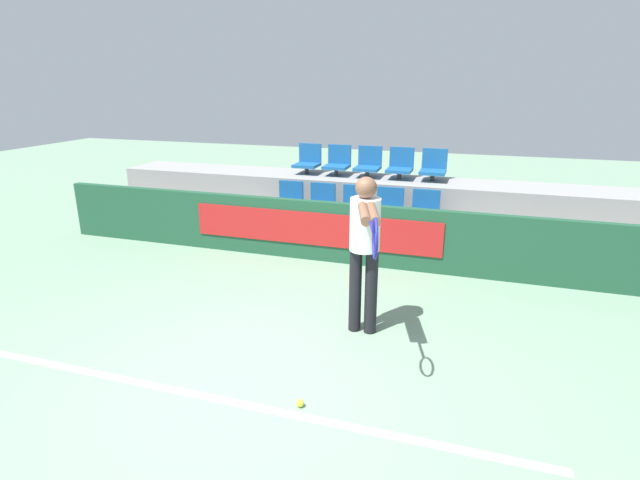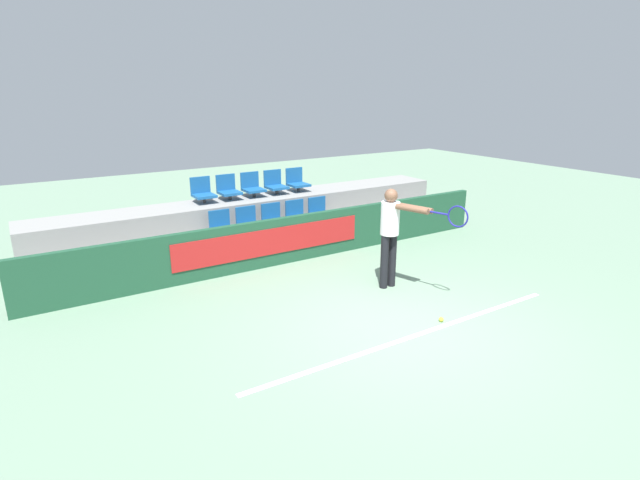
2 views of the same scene
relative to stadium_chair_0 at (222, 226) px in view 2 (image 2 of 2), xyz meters
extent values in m
plane|color=gray|center=(1.08, -3.85, -0.70)|extent=(30.00, 30.00, 0.00)
cube|color=white|center=(1.08, -4.16, -0.69)|extent=(5.18, 0.08, 0.01)
cube|color=#1E4C33|center=(1.08, -0.68, -0.25)|extent=(9.27, 0.12, 0.88)
cube|color=red|center=(0.65, -0.75, -0.21)|extent=(3.70, 0.02, 0.49)
cube|color=gray|center=(1.08, -0.12, -0.45)|extent=(8.87, 0.96, 0.48)
cube|color=gray|center=(1.08, 0.84, -0.21)|extent=(8.87, 0.96, 0.97)
cylinder|color=#333333|center=(0.00, -0.07, -0.15)|extent=(0.07, 0.07, 0.12)
cube|color=#195693|center=(0.00, -0.07, -0.06)|extent=(0.41, 0.43, 0.05)
cube|color=#195693|center=(0.00, 0.13, 0.12)|extent=(0.41, 0.04, 0.33)
cylinder|color=#333333|center=(0.54, -0.07, -0.15)|extent=(0.07, 0.07, 0.12)
cube|color=#195693|center=(0.54, -0.07, -0.06)|extent=(0.41, 0.43, 0.05)
cube|color=#195693|center=(0.54, 0.13, 0.12)|extent=(0.41, 0.04, 0.33)
cylinder|color=#333333|center=(1.08, -0.07, -0.15)|extent=(0.07, 0.07, 0.12)
cube|color=#195693|center=(1.08, -0.07, -0.06)|extent=(0.41, 0.43, 0.05)
cube|color=#195693|center=(1.08, 0.13, 0.12)|extent=(0.41, 0.04, 0.33)
cylinder|color=#333333|center=(1.62, -0.07, -0.15)|extent=(0.07, 0.07, 0.12)
cube|color=#195693|center=(1.62, -0.07, -0.06)|extent=(0.41, 0.43, 0.05)
cube|color=#195693|center=(1.62, 0.13, 0.12)|extent=(0.41, 0.04, 0.33)
cylinder|color=#333333|center=(2.16, -0.07, -0.15)|extent=(0.07, 0.07, 0.12)
cube|color=#195693|center=(2.16, -0.07, -0.06)|extent=(0.41, 0.43, 0.05)
cube|color=#195693|center=(2.16, 0.13, 0.12)|extent=(0.41, 0.04, 0.33)
cylinder|color=#333333|center=(0.00, 0.89, 0.33)|extent=(0.07, 0.07, 0.12)
cube|color=#195693|center=(0.00, 0.89, 0.42)|extent=(0.41, 0.43, 0.05)
cube|color=#195693|center=(0.00, 1.09, 0.61)|extent=(0.41, 0.04, 0.33)
cylinder|color=#333333|center=(0.54, 0.89, 0.33)|extent=(0.07, 0.07, 0.12)
cube|color=#195693|center=(0.54, 0.89, 0.42)|extent=(0.41, 0.43, 0.05)
cube|color=#195693|center=(0.54, 1.09, 0.61)|extent=(0.41, 0.04, 0.33)
cylinder|color=#333333|center=(1.08, 0.89, 0.33)|extent=(0.07, 0.07, 0.12)
cube|color=#195693|center=(1.08, 0.89, 0.42)|extent=(0.41, 0.43, 0.05)
cube|color=#195693|center=(1.08, 1.09, 0.61)|extent=(0.41, 0.04, 0.33)
cylinder|color=#333333|center=(1.62, 0.89, 0.33)|extent=(0.07, 0.07, 0.12)
cube|color=#195693|center=(1.62, 0.89, 0.42)|extent=(0.41, 0.43, 0.05)
cube|color=#195693|center=(1.62, 1.09, 0.61)|extent=(0.41, 0.04, 0.33)
cylinder|color=#333333|center=(2.16, 0.89, 0.33)|extent=(0.07, 0.07, 0.12)
cube|color=#195693|center=(2.16, 0.89, 0.42)|extent=(0.41, 0.43, 0.05)
cube|color=#195693|center=(2.16, 1.09, 0.61)|extent=(0.41, 0.04, 0.33)
cylinder|color=black|center=(1.76, -2.62, -0.24)|extent=(0.13, 0.13, 0.91)
cylinder|color=black|center=(1.92, -2.62, -0.24)|extent=(0.13, 0.13, 0.91)
cylinder|color=white|center=(1.84, -2.62, 0.48)|extent=(0.30, 0.30, 0.53)
sphere|color=brown|center=(1.84, -2.62, 0.85)|extent=(0.21, 0.21, 0.21)
cylinder|color=brown|center=(1.92, -3.03, 0.71)|extent=(0.24, 0.56, 0.09)
cylinder|color=brown|center=(2.00, -3.03, 0.71)|extent=(0.24, 0.56, 0.09)
cylinder|color=navy|center=(2.08, -3.44, 0.71)|extent=(0.11, 0.30, 0.03)
torus|color=navy|center=(2.16, -3.73, 0.71)|extent=(0.11, 0.32, 0.32)
sphere|color=#CCDB33|center=(1.65, -4.04, -0.66)|extent=(0.07, 0.07, 0.07)
camera|label=1|loc=(2.86, -7.28, 1.86)|focal=28.00mm
camera|label=2|loc=(-3.22, -8.56, 2.50)|focal=28.00mm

